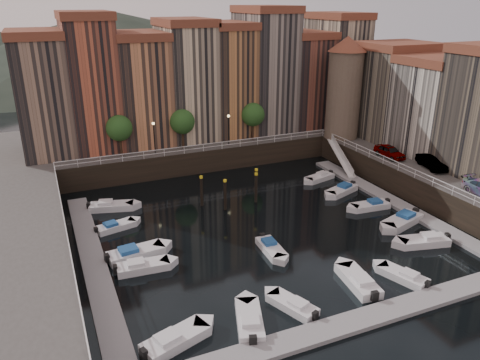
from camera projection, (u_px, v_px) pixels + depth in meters
name	position (u px, v px, depth m)	size (l,w,h in m)	color
ground	(256.00, 223.00, 47.49)	(200.00, 200.00, 0.00)	black
quay_far	(181.00, 142.00, 69.19)	(80.00, 20.00, 3.00)	black
quay_right	(476.00, 177.00, 55.63)	(20.00, 36.00, 3.00)	black
dock_left	(93.00, 259.00, 40.56)	(2.00, 28.00, 0.35)	gray
dock_right	(390.00, 200.00, 52.59)	(2.00, 28.00, 0.35)	gray
dock_near	(360.00, 320.00, 32.89)	(30.00, 2.00, 0.35)	gray
mountains	(104.00, 47.00, 139.37)	(145.00, 100.00, 18.00)	#2D382D
far_terrace	(207.00, 79.00, 64.87)	(48.70, 10.30, 17.50)	#876B56
right_terrace	(440.00, 102.00, 57.12)	(9.30, 24.30, 14.00)	#706755
corner_tower	(344.00, 86.00, 63.64)	(5.20, 5.20, 13.80)	#6B5B4C
promenade_trees	(187.00, 121.00, 60.19)	(21.20, 3.20, 5.20)	black
street_lamps	(192.00, 128.00, 59.71)	(10.36, 0.36, 4.18)	black
railings	(237.00, 173.00, 50.30)	(36.08, 34.04, 0.52)	white
gangway	(341.00, 156.00, 61.70)	(2.78, 8.32, 3.73)	white
mooring_pilings	(235.00, 190.00, 51.55)	(6.83, 2.38, 3.78)	black
boat_left_0	(174.00, 340.00, 30.66)	(5.02, 3.16, 1.13)	silver
boat_left_1	(142.00, 267.00, 39.15)	(4.67, 1.98, 1.06)	silver
boat_left_2	(135.00, 253.00, 41.11)	(5.31, 2.44, 1.20)	silver
boat_left_3	(115.00, 226.00, 46.14)	(4.20, 2.35, 0.94)	silver
boat_left_4	(111.00, 206.00, 50.52)	(5.01, 2.92, 1.12)	silver
boat_right_0	(425.00, 241.00, 43.25)	(5.02, 2.79, 1.12)	silver
boat_right_1	(403.00, 221.00, 47.17)	(5.40, 3.32, 1.21)	silver
boat_right_2	(371.00, 205.00, 50.77)	(4.56, 1.99, 1.03)	silver
boat_right_3	(342.00, 190.00, 54.84)	(4.77, 3.10, 1.08)	silver
boat_right_4	(320.00, 177.00, 58.85)	(4.38, 2.52, 0.98)	silver
boat_near_0	(250.00, 321.00, 32.51)	(3.11, 4.90, 1.10)	silver
boat_near_1	(293.00, 305.00, 34.24)	(2.85, 4.28, 0.97)	silver
boat_near_2	(359.00, 281.00, 37.05)	(2.40, 5.10, 1.15)	silver
boat_near_3	(404.00, 276.00, 37.84)	(2.76, 4.38, 0.98)	silver
car_a	(390.00, 152.00, 57.29)	(1.78, 4.42, 1.50)	gray
car_b	(432.00, 163.00, 53.56)	(1.62, 4.65, 1.53)	gray
boat_extra_70	(271.00, 248.00, 42.14)	(1.76, 4.31, 0.98)	silver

